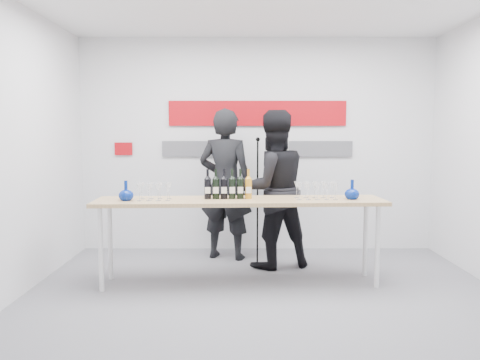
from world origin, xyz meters
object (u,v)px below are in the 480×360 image
object	(u,v)px
presenter_left	(226,184)
mic_stand	(257,227)
tasting_table	(240,206)
presenter_right	(272,189)

from	to	relation	value
presenter_left	mic_stand	distance (m)	0.75
tasting_table	presenter_left	size ratio (longest dim) A/B	1.60
presenter_right	mic_stand	size ratio (longest dim) A/B	1.21
tasting_table	mic_stand	distance (m)	0.82
tasting_table	presenter_right	xyz separation A→B (m)	(0.40, 0.67, 0.10)
presenter_left	presenter_right	distance (m)	0.72
tasting_table	presenter_right	world-z (taller)	presenter_right
presenter_left	presenter_right	xyz separation A→B (m)	(0.59, -0.40, -0.02)
presenter_left	mic_stand	world-z (taller)	presenter_left
presenter_left	mic_stand	size ratio (longest dim) A/B	1.23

